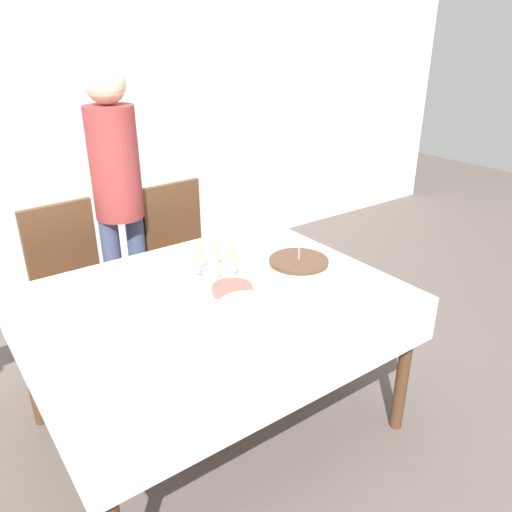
{
  "coord_description": "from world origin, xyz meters",
  "views": [
    {
      "loc": [
        -0.99,
        -1.69,
        1.8
      ],
      "look_at": [
        0.25,
        0.01,
        0.86
      ],
      "focal_mm": 35.0,
      "sensor_mm": 36.0,
      "label": 1
    }
  ],
  "objects": [
    {
      "name": "ground_plane",
      "position": [
        0.0,
        0.0,
        0.0
      ],
      "size": [
        12.0,
        12.0,
        0.0
      ],
      "primitive_type": "plane",
      "color": "#564C47"
    },
    {
      "name": "wall_back",
      "position": [
        0.0,
        1.95,
        1.35
      ],
      "size": [
        8.0,
        0.05,
        2.7
      ],
      "color": "silver",
      "rests_on": "ground_plane"
    },
    {
      "name": "dining_table",
      "position": [
        0.0,
        0.0,
        0.64
      ],
      "size": [
        1.58,
        1.22,
        0.74
      ],
      "color": "white",
      "rests_on": "ground_plane"
    },
    {
      "name": "dining_chair_far_left",
      "position": [
        -0.36,
        0.93,
        0.52
      ],
      "size": [
        0.45,
        0.45,
        0.95
      ],
      "color": "#51331E",
      "rests_on": "ground_plane"
    },
    {
      "name": "dining_chair_far_right",
      "position": [
        0.34,
        0.93,
        0.52
      ],
      "size": [
        0.45,
        0.45,
        0.95
      ],
      "color": "#51331E",
      "rests_on": "ground_plane"
    },
    {
      "name": "birthday_cake",
      "position": [
        0.4,
        -0.12,
        0.8
      ],
      "size": [
        0.28,
        0.28,
        0.19
      ],
      "color": "silver",
      "rests_on": "dining_table"
    },
    {
      "name": "champagne_tray",
      "position": [
        0.1,
        0.14,
        0.83
      ],
      "size": [
        0.29,
        0.29,
        0.18
      ],
      "color": "silver",
      "rests_on": "dining_table"
    },
    {
      "name": "plate_stack_main",
      "position": [
        0.01,
        -0.26,
        0.77
      ],
      "size": [
        0.25,
        0.25,
        0.06
      ],
      "color": "silver",
      "rests_on": "dining_table"
    },
    {
      "name": "plate_stack_dessert",
      "position": [
        0.08,
        -0.03,
        0.75
      ],
      "size": [
        0.19,
        0.19,
        0.03
      ],
      "color": "#CC4C47",
      "rests_on": "dining_table"
    },
    {
      "name": "cake_knife",
      "position": [
        0.46,
        -0.34,
        0.74
      ],
      "size": [
        0.3,
        0.09,
        0.0
      ],
      "color": "silver",
      "rests_on": "dining_table"
    },
    {
      "name": "fork_pile",
      "position": [
        -0.37,
        -0.12,
        0.75
      ],
      "size": [
        0.18,
        0.1,
        0.02
      ],
      "color": "silver",
      "rests_on": "dining_table"
    },
    {
      "name": "napkin_pile",
      "position": [
        -0.37,
        0.04,
        0.75
      ],
      "size": [
        0.15,
        0.15,
        0.01
      ],
      "color": "pink",
      "rests_on": "dining_table"
    },
    {
      "name": "person_standing",
      "position": [
        -0.0,
        1.04,
        1.01
      ],
      "size": [
        0.28,
        0.28,
        1.66
      ],
      "color": "#3F4C72",
      "rests_on": "ground_plane"
    }
  ]
}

